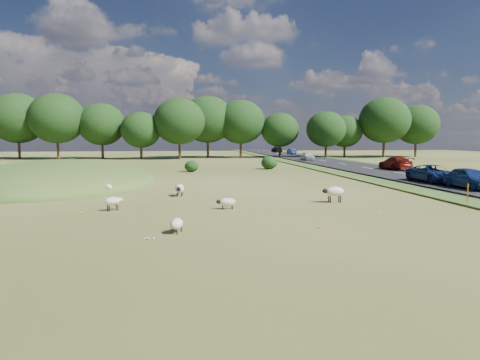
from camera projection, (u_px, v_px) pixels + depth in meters
name	position (u px, v px, depth m)	size (l,w,h in m)	color
ground	(199.00, 175.00, 43.95)	(160.00, 160.00, 0.00)	#364E18
mound	(55.00, 185.00, 34.43)	(16.00, 20.00, 4.00)	#33561E
road	(348.00, 166.00, 56.52)	(8.00, 150.00, 0.25)	black
treeline	(185.00, 123.00, 78.09)	(96.28, 14.66, 11.70)	black
shrubs	(193.00, 164.00, 50.51)	(25.32, 7.21, 1.59)	black
marker_post	(468.00, 194.00, 24.21)	(0.06, 0.06, 1.20)	#D8590C
sheep_0	(108.00, 187.00, 28.47)	(0.76, 1.05, 0.74)	beige
sheep_1	(113.00, 201.00, 22.28)	(1.01, 0.81, 0.72)	beige
sheep_2	(177.00, 224.00, 17.07)	(0.71, 1.09, 0.60)	beige
sheep_3	(180.00, 189.00, 27.89)	(0.67, 1.36, 0.77)	beige
sheep_4	(334.00, 191.00, 25.02)	(1.30, 0.59, 0.94)	beige
sheep_5	(227.00, 202.00, 22.73)	(1.05, 0.48, 0.60)	beige
car_0	(277.00, 149.00, 106.66)	(2.03, 4.99, 1.45)	black
car_2	(395.00, 163.00, 47.76)	(2.03, 4.99, 1.45)	maroon
car_3	(307.00, 156.00, 67.98)	(1.54, 3.83, 1.30)	silver
car_4	(433.00, 174.00, 34.17)	(2.29, 4.96, 1.38)	navy
car_5	(470.00, 178.00, 29.82)	(1.75, 4.35, 1.48)	navy
car_6	(292.00, 151.00, 92.47)	(1.31, 3.77, 1.24)	navy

